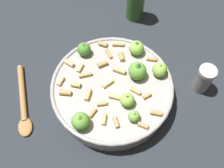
# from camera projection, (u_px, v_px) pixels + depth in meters

# --- Properties ---
(ground_plane) EXTENTS (2.40, 2.40, 0.00)m
(ground_plane) POSITION_uv_depth(u_px,v_px,m) (112.00, 97.00, 0.74)
(ground_plane) COLOR #23282D
(cooking_pan) EXTENTS (0.31, 0.31, 0.12)m
(cooking_pan) POSITION_uv_depth(u_px,v_px,m) (113.00, 90.00, 0.71)
(cooking_pan) COLOR #9E9993
(cooking_pan) RESTS_ON ground
(pepper_shaker) EXTENTS (0.05, 0.05, 0.09)m
(pepper_shaker) POSITION_uv_depth(u_px,v_px,m) (204.00, 79.00, 0.72)
(pepper_shaker) COLOR gray
(pepper_shaker) RESTS_ON ground
(wooden_spoon) EXTENTS (0.21, 0.04, 0.02)m
(wooden_spoon) POSITION_uv_depth(u_px,v_px,m) (23.00, 103.00, 0.72)
(wooden_spoon) COLOR #9E703D
(wooden_spoon) RESTS_ON ground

